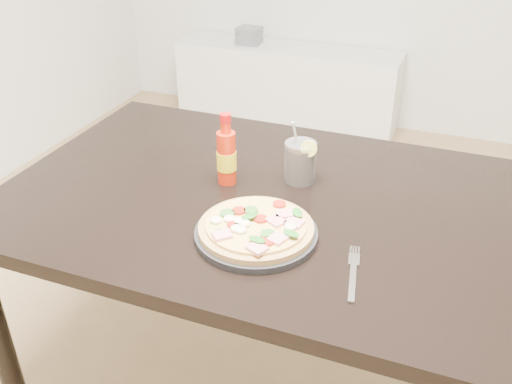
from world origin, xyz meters
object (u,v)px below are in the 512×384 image
(dining_table, at_px, (272,224))
(cola_cup, at_px, (300,163))
(pizza, at_px, (256,227))
(hot_sauce_bottle, at_px, (226,156))
(media_console, at_px, (287,86))
(plate, at_px, (256,234))
(fork, at_px, (353,271))

(dining_table, height_order, cola_cup, cola_cup)
(dining_table, bearing_deg, pizza, -82.45)
(hot_sauce_bottle, bearing_deg, pizza, -52.25)
(pizza, relative_size, hot_sauce_bottle, 1.35)
(hot_sauce_bottle, bearing_deg, media_console, 103.84)
(hot_sauce_bottle, height_order, cola_cup, hot_sauce_bottle)
(dining_table, xyz_separation_m, cola_cup, (0.04, 0.11, 0.14))
(cola_cup, bearing_deg, pizza, -92.47)
(plate, xyz_separation_m, media_console, (-0.68, 2.31, -0.51))
(hot_sauce_bottle, relative_size, media_console, 0.14)
(plate, relative_size, fork, 1.51)
(pizza, bearing_deg, plate, 90.53)
(hot_sauce_bottle, xyz_separation_m, fork, (0.40, -0.26, -0.07))
(hot_sauce_bottle, relative_size, cola_cup, 1.13)
(dining_table, distance_m, hot_sauce_bottle, 0.22)
(dining_table, xyz_separation_m, pizza, (0.02, -0.18, 0.11))
(dining_table, height_order, hot_sauce_bottle, hot_sauce_bottle)
(dining_table, xyz_separation_m, fork, (0.26, -0.23, 0.09))
(dining_table, height_order, media_console, dining_table)
(fork, bearing_deg, hot_sauce_bottle, 136.90)
(media_console, bearing_deg, plate, -73.54)
(plate, distance_m, fork, 0.24)
(plate, xyz_separation_m, hot_sauce_bottle, (-0.17, 0.21, 0.07))
(hot_sauce_bottle, distance_m, fork, 0.49)
(cola_cup, bearing_deg, dining_table, -108.57)
(plate, bearing_deg, pizza, -89.47)
(pizza, xyz_separation_m, media_console, (-0.68, 2.31, -0.53))
(fork, bearing_deg, media_console, 101.06)
(cola_cup, bearing_deg, fork, -56.54)
(cola_cup, bearing_deg, plate, -92.49)
(fork, height_order, media_console, fork)
(fork, relative_size, media_console, 0.13)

